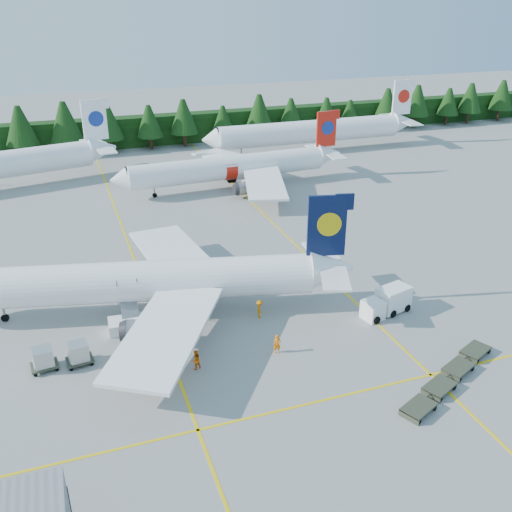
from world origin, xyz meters
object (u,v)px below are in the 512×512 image
object	(u,v)px
airliner_navy	(130,283)
service_truck	(386,302)
airliner_red	(225,168)
airstairs	(131,320)

from	to	relation	value
airliner_navy	service_truck	size ratio (longest dim) A/B	7.03
service_truck	airliner_navy	bearing A→B (deg)	146.19
airliner_navy	airliner_red	xyz separation A→B (m)	(20.17, 35.65, -0.16)
airstairs	airliner_red	bearing A→B (deg)	64.32
airstairs	airliner_navy	bearing A→B (deg)	81.14
airliner_navy	service_truck	bearing A→B (deg)	-5.87
airliner_navy	service_truck	distance (m)	25.21
airliner_red	airstairs	size ratio (longest dim) A/B	6.49
airliner_navy	airstairs	world-z (taller)	airliner_navy
airliner_navy	service_truck	world-z (taller)	airliner_navy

